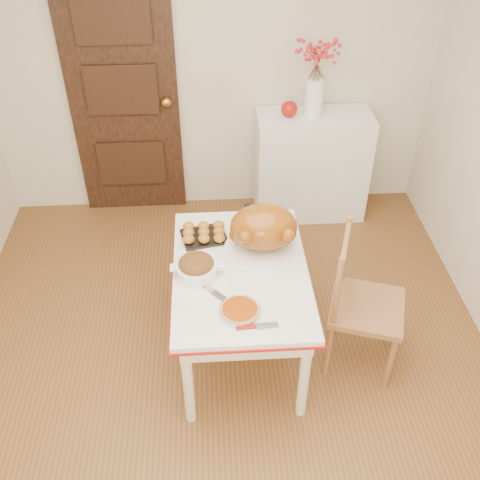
{
  "coord_description": "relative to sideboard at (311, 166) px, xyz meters",
  "views": [
    {
      "loc": [
        -0.05,
        -2.18,
        2.88
      ],
      "look_at": [
        0.11,
        0.3,
        0.88
      ],
      "focal_mm": 41.77,
      "sensor_mm": 36.0,
      "label": 1
    }
  ],
  "objects": [
    {
      "name": "door_back",
      "position": [
        -1.49,
        0.19,
        0.57
      ],
      "size": [
        0.85,
        0.06,
        2.06
      ],
      "primitive_type": "cube",
      "color": "black",
      "rests_on": "ground"
    },
    {
      "name": "chair_oak",
      "position": [
        0.07,
        -1.65,
        0.03
      ],
      "size": [
        0.54,
        0.54,
        0.97
      ],
      "primitive_type": null,
      "rotation": [
        0.0,
        0.0,
        1.25
      ],
      "color": "#9A613B",
      "rests_on": "floor"
    },
    {
      "name": "drinking_glass",
      "position": [
        -0.6,
        -1.04,
        0.3
      ],
      "size": [
        0.07,
        0.07,
        0.1
      ],
      "primitive_type": "cylinder",
      "rotation": [
        0.0,
        0.0,
        0.17
      ],
      "color": "white",
      "rests_on": "kitchen_table"
    },
    {
      "name": "sideboard",
      "position": [
        0.0,
        0.0,
        0.0
      ],
      "size": [
        0.91,
        0.41,
        0.91
      ],
      "primitive_type": "cube",
      "color": "white",
      "rests_on": "floor"
    },
    {
      "name": "kitchen_table",
      "position": [
        -0.69,
        -1.53,
        -0.1
      ],
      "size": [
        0.81,
        1.18,
        0.7
      ],
      "primitive_type": null,
      "color": "white",
      "rests_on": "floor"
    },
    {
      "name": "rolls_tray",
      "position": [
        -0.9,
        -1.22,
        0.28
      ],
      "size": [
        0.31,
        0.26,
        0.07
      ],
      "primitive_type": null,
      "rotation": [
        0.0,
        0.0,
        0.22
      ],
      "color": "#9B5B19",
      "rests_on": "kitchen_table"
    },
    {
      "name": "pie_server",
      "position": [
        -0.63,
        -1.98,
        0.25
      ],
      "size": [
        0.23,
        0.08,
        0.01
      ],
      "primitive_type": null,
      "rotation": [
        0.0,
        0.0,
        0.07
      ],
      "color": "silver",
      "rests_on": "kitchen_table"
    },
    {
      "name": "shaker_pair",
      "position": [
        -0.4,
        -1.08,
        0.29
      ],
      "size": [
        0.09,
        0.05,
        0.09
      ],
      "primitive_type": null,
      "rotation": [
        0.0,
        0.0,
        0.19
      ],
      "color": "white",
      "rests_on": "kitchen_table"
    },
    {
      "name": "carving_knife",
      "position": [
        -0.87,
        -1.69,
        0.25
      ],
      "size": [
        0.22,
        0.23,
        0.01
      ],
      "primitive_type": null,
      "rotation": [
        0.0,
        0.0,
        -0.82
      ],
      "color": "silver",
      "rests_on": "kitchen_table"
    },
    {
      "name": "floor",
      "position": [
        -0.79,
        -1.78,
        -0.46
      ],
      "size": [
        3.5,
        4.0,
        0.0
      ],
      "primitive_type": "cube",
      "color": "brown",
      "rests_on": "ground"
    },
    {
      "name": "stuffing_dish",
      "position": [
        -0.94,
        -1.56,
        0.31
      ],
      "size": [
        0.35,
        0.3,
        0.12
      ],
      "primitive_type": null,
      "rotation": [
        0.0,
        0.0,
        -0.24
      ],
      "color": "#5B3113",
      "rests_on": "kitchen_table"
    },
    {
      "name": "wall_back",
      "position": [
        -0.79,
        0.22,
        0.79
      ],
      "size": [
        3.5,
        0.0,
        2.5
      ],
      "primitive_type": "cube",
      "color": "beige",
      "rests_on": "ground"
    },
    {
      "name": "pumpkin_pie",
      "position": [
        -0.71,
        -1.88,
        0.27
      ],
      "size": [
        0.27,
        0.27,
        0.05
      ],
      "primitive_type": "cylinder",
      "rotation": [
        0.0,
        0.0,
        -0.27
      ],
      "color": "#873405",
      "rests_on": "kitchen_table"
    },
    {
      "name": "turkey_platter",
      "position": [
        -0.54,
        -1.35,
        0.4
      ],
      "size": [
        0.56,
        0.5,
        0.3
      ],
      "primitive_type": null,
      "rotation": [
        0.0,
        0.0,
        -0.3
      ],
      "color": "#854A0C",
      "rests_on": "kitchen_table"
    },
    {
      "name": "berry_vase",
      "position": [
        -0.03,
        0.0,
        0.77
      ],
      "size": [
        0.32,
        0.32,
        0.62
      ],
      "primitive_type": null,
      "color": "white",
      "rests_on": "sideboard"
    },
    {
      "name": "apple",
      "position": [
        -0.21,
        0.0,
        0.52
      ],
      "size": [
        0.13,
        0.13,
        0.13
      ],
      "primitive_type": "sphere",
      "color": "#A9120A",
      "rests_on": "sideboard"
    }
  ]
}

